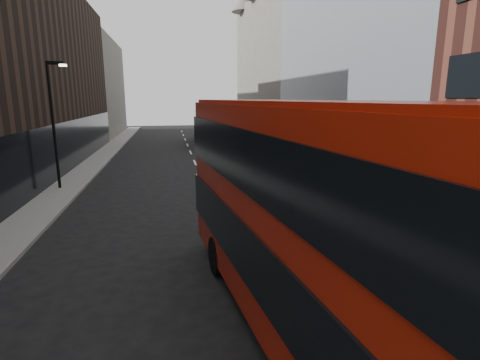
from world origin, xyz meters
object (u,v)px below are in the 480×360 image
car_b (244,159)px  red_bus (329,220)px  car_c (231,147)px  street_lamp (54,117)px  car_a (264,189)px  grey_bus (207,126)px

car_b → red_bus: bearing=-90.5°
car_c → red_bus: bearing=-90.9°
red_bus → car_b: size_ratio=3.03×
street_lamp → car_c: bearing=44.7°
car_b → car_a: bearing=-89.1°
red_bus → car_a: (1.56, 11.11, -2.09)m
red_bus → grey_bus: bearing=81.6°
car_b → car_c: bearing=95.5°
car_c → street_lamp: bearing=-131.0°
red_bus → grey_bus: (1.40, 37.24, -0.85)m
grey_bus → car_b: grey_bus is taller
red_bus → car_b: (2.48, 21.02, -2.15)m
red_bus → car_a: bearing=75.7°
car_c → car_a: bearing=-89.1°
red_bus → grey_bus: size_ratio=1.10×
red_bus → car_b: 21.28m
street_lamp → red_bus: 18.52m
street_lamp → car_a: street_lamp is taller
red_bus → car_a: 11.41m
car_a → street_lamp: bearing=150.7°
street_lamp → car_a: bearing=-24.4°
street_lamp → car_a: 12.34m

